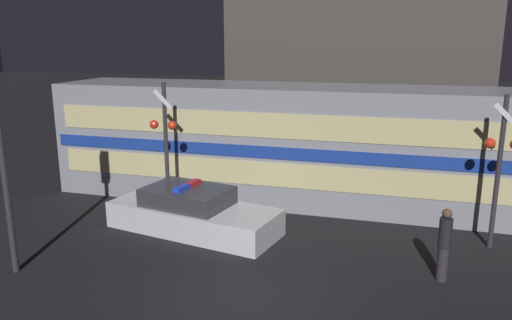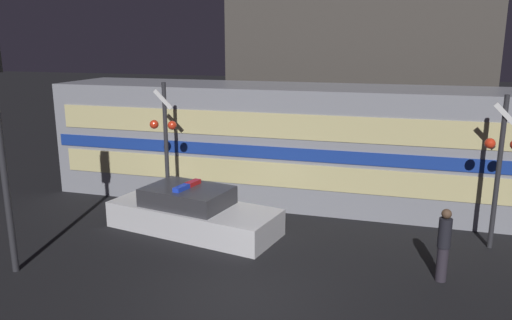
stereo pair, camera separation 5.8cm
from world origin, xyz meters
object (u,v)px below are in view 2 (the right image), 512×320
train (309,144)px  crossing_signal_near (500,162)px  pedestrian (444,244)px  police_car (192,213)px

train → crossing_signal_near: size_ratio=4.31×
pedestrian → crossing_signal_near: bearing=59.0°
police_car → crossing_signal_near: crossing_signal_near is taller
pedestrian → crossing_signal_near: (1.32, 2.20, 1.41)m
pedestrian → train: bearing=128.6°
police_car → pedestrian: pedestrian is taller
train → pedestrian: 6.27m
police_car → pedestrian: bearing=0.4°
train → crossing_signal_near: crossing_signal_near is taller
police_car → pedestrian: size_ratio=3.01×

